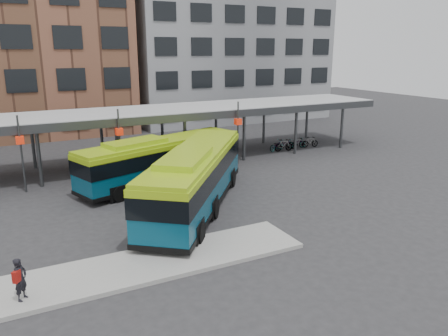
% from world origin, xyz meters
% --- Properties ---
extents(ground, '(120.00, 120.00, 0.00)m').
position_xyz_m(ground, '(0.00, 0.00, 0.00)').
color(ground, '#28282B').
rests_on(ground, ground).
extents(boarding_island, '(14.00, 3.00, 0.18)m').
position_xyz_m(boarding_island, '(-5.50, -3.00, 0.09)').
color(boarding_island, gray).
rests_on(boarding_island, ground).
extents(canopy, '(40.00, 6.53, 4.80)m').
position_xyz_m(canopy, '(-0.06, 12.87, 3.91)').
color(canopy, '#999B9E').
rests_on(canopy, ground).
extents(building_grey, '(24.00, 14.00, 20.00)m').
position_xyz_m(building_grey, '(16.00, 32.00, 10.00)').
color(building_grey, slate).
rests_on(building_grey, ground).
extents(bus_front, '(10.09, 11.88, 3.56)m').
position_xyz_m(bus_front, '(-0.75, 2.29, 1.85)').
color(bus_front, '#073F56').
rests_on(bus_front, ground).
extents(bus_rear, '(11.67, 6.01, 3.17)m').
position_xyz_m(bus_rear, '(-0.90, 7.69, 1.65)').
color(bus_rear, '#073F56').
rests_on(bus_rear, ground).
extents(pedestrian, '(0.64, 0.68, 1.56)m').
position_xyz_m(pedestrian, '(-9.93, -3.64, 0.97)').
color(pedestrian, black).
rests_on(pedestrian, boarding_island).
extents(bike_rack, '(5.26, 1.43, 1.04)m').
position_xyz_m(bike_rack, '(12.61, 12.06, 0.47)').
color(bike_rack, slate).
rests_on(bike_rack, ground).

